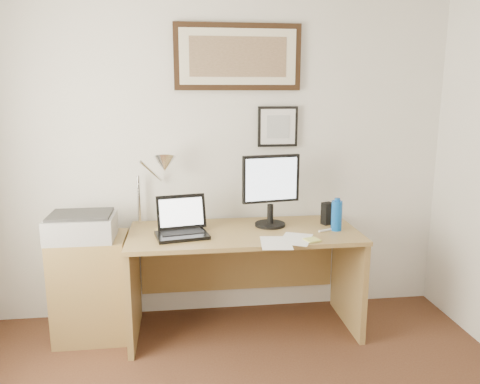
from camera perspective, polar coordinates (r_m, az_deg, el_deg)
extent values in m
cube|color=white|center=(3.53, -2.73, 4.69)|extent=(3.50, 0.02, 2.50)
cube|color=olive|center=(3.50, -17.62, -11.00)|extent=(0.50, 0.40, 0.73)
cylinder|color=#0D51B1|center=(3.35, 11.70, -2.84)|extent=(0.07, 0.07, 0.21)
cylinder|color=#0D51B1|center=(3.32, 11.78, -0.91)|extent=(0.04, 0.04, 0.02)
cube|color=black|center=(3.49, 10.59, -2.59)|extent=(0.09, 0.09, 0.16)
cube|color=white|center=(3.04, 4.42, -6.20)|extent=(0.22, 0.30, 0.00)
cube|color=white|center=(3.13, 6.84, -5.71)|extent=(0.28, 0.32, 0.00)
cube|color=#D6DA67|center=(3.11, 8.78, -5.78)|extent=(0.11, 0.11, 0.01)
cylinder|color=white|center=(3.34, 10.60, -4.58)|extent=(0.14, 0.06, 0.02)
imported|color=tan|center=(3.22, -9.61, -5.16)|extent=(0.27, 0.31, 0.02)
cube|color=olive|center=(3.29, 0.49, -5.03)|extent=(1.60, 0.70, 0.03)
cube|color=olive|center=(3.41, -12.88, -11.41)|extent=(0.04, 0.65, 0.72)
cube|color=olive|center=(3.60, 13.07, -10.15)|extent=(0.04, 0.65, 0.72)
cube|color=olive|center=(3.69, -0.21, -7.75)|extent=(1.50, 0.03, 0.55)
cube|color=black|center=(3.18, -7.09, -5.26)|extent=(0.38, 0.30, 0.02)
cube|color=black|center=(3.20, -7.10, -4.86)|extent=(0.30, 0.18, 0.00)
cube|color=black|center=(3.27, -7.16, -2.41)|extent=(0.35, 0.14, 0.23)
cube|color=white|center=(3.26, -7.16, -2.45)|extent=(0.30, 0.11, 0.18)
cylinder|color=black|center=(3.42, 3.68, -3.96)|extent=(0.22, 0.22, 0.02)
cylinder|color=black|center=(3.40, 3.70, -2.66)|extent=(0.04, 0.04, 0.14)
cube|color=black|center=(3.33, 3.80, 1.62)|extent=(0.42, 0.10, 0.34)
cube|color=white|center=(3.31, 3.86, 1.56)|extent=(0.38, 0.07, 0.30)
cube|color=#ADADB0|center=(3.33, -18.78, -4.13)|extent=(0.44, 0.34, 0.16)
cube|color=#2F2F2F|center=(3.31, -18.88, -2.63)|extent=(0.40, 0.30, 0.02)
cylinder|color=silver|center=(3.51, -12.22, -0.92)|extent=(0.02, 0.02, 0.36)
cylinder|color=silver|center=(3.40, -10.79, 2.50)|extent=(0.15, 0.23, 0.19)
cone|color=silver|center=(3.33, -9.17, 3.40)|extent=(0.16, 0.18, 0.15)
cube|color=black|center=(3.49, -0.26, 16.14)|extent=(0.92, 0.03, 0.47)
cube|color=beige|center=(3.48, -0.22, 16.16)|extent=(0.84, 0.01, 0.39)
cube|color=brown|center=(3.47, -0.21, 16.16)|extent=(0.70, 0.00, 0.28)
cube|color=black|center=(3.54, 4.61, 7.96)|extent=(0.30, 0.02, 0.30)
cube|color=white|center=(3.53, 4.66, 7.94)|extent=(0.26, 0.00, 0.26)
cube|color=#AAAFB4|center=(3.53, 4.68, 7.93)|extent=(0.17, 0.00, 0.17)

